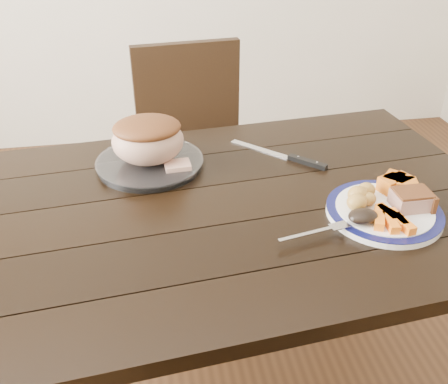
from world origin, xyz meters
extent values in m
cube|color=black|center=(0.00, 0.00, 0.73)|extent=(1.68, 1.05, 0.04)
cube|color=black|center=(0.68, 0.44, 0.35)|extent=(0.07, 0.07, 0.71)
cube|color=black|center=(0.10, 0.65, 0.45)|extent=(0.46, 0.46, 0.04)
cube|color=black|center=(0.08, 0.85, 0.70)|extent=(0.42, 0.08, 0.46)
cube|color=black|center=(0.26, 0.85, 0.21)|extent=(0.04, 0.04, 0.43)
cube|color=black|center=(0.30, 0.49, 0.21)|extent=(0.04, 0.04, 0.43)
cube|color=black|center=(-0.10, 0.81, 0.21)|extent=(0.04, 0.04, 0.43)
cube|color=black|center=(-0.06, 0.45, 0.21)|extent=(0.04, 0.04, 0.43)
cylinder|color=white|center=(0.46, -0.11, 0.76)|extent=(0.28, 0.28, 0.02)
torus|color=#0C0F3F|center=(0.46, -0.11, 0.77)|extent=(0.28, 0.28, 0.02)
cylinder|color=white|center=(-0.09, 0.23, 0.76)|extent=(0.30, 0.30, 0.02)
cube|color=#AA7868|center=(0.52, -0.11, 0.79)|extent=(0.09, 0.07, 0.04)
ellipsoid|color=gold|center=(0.42, -0.09, 0.79)|extent=(0.04, 0.04, 0.03)
ellipsoid|color=gold|center=(0.39, -0.10, 0.79)|extent=(0.05, 0.04, 0.04)
ellipsoid|color=gold|center=(0.40, -0.07, 0.79)|extent=(0.05, 0.05, 0.04)
ellipsoid|color=gold|center=(0.43, -0.05, 0.79)|extent=(0.04, 0.04, 0.04)
cube|color=orange|center=(0.45, -0.15, 0.78)|extent=(0.05, 0.07, 0.02)
cube|color=orange|center=(0.45, -0.15, 0.78)|extent=(0.03, 0.07, 0.02)
cube|color=orange|center=(0.44, -0.18, 0.78)|extent=(0.03, 0.07, 0.02)
cube|color=orange|center=(0.46, -0.17, 0.78)|extent=(0.03, 0.07, 0.02)
cube|color=orange|center=(0.47, -0.19, 0.78)|extent=(0.03, 0.07, 0.02)
cube|color=orange|center=(0.42, -0.17, 0.78)|extent=(0.05, 0.07, 0.02)
cube|color=orange|center=(0.54, -0.05, 0.79)|extent=(0.06, 0.06, 0.04)
cube|color=orange|center=(0.53, -0.03, 0.79)|extent=(0.07, 0.06, 0.04)
cube|color=orange|center=(0.52, -0.02, 0.79)|extent=(0.07, 0.07, 0.04)
cube|color=orange|center=(0.51, -0.04, 0.79)|extent=(0.07, 0.06, 0.04)
ellipsoid|color=black|center=(0.38, -0.16, 0.79)|extent=(0.07, 0.05, 0.03)
cube|color=silver|center=(0.24, -0.18, 0.77)|extent=(0.14, 0.04, 0.00)
cube|color=silver|center=(0.32, -0.16, 0.77)|extent=(0.05, 0.03, 0.00)
ellipsoid|color=tan|center=(-0.09, 0.23, 0.83)|extent=(0.20, 0.17, 0.13)
cube|color=tan|center=(-0.02, 0.18, 0.78)|extent=(0.07, 0.06, 0.02)
cube|color=silver|center=(0.24, 0.28, 0.75)|extent=(0.16, 0.16, 0.00)
cube|color=black|center=(0.36, 0.17, 0.76)|extent=(0.10, 0.10, 0.01)
camera|label=1|loc=(-0.09, -1.04, 1.44)|focal=40.00mm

